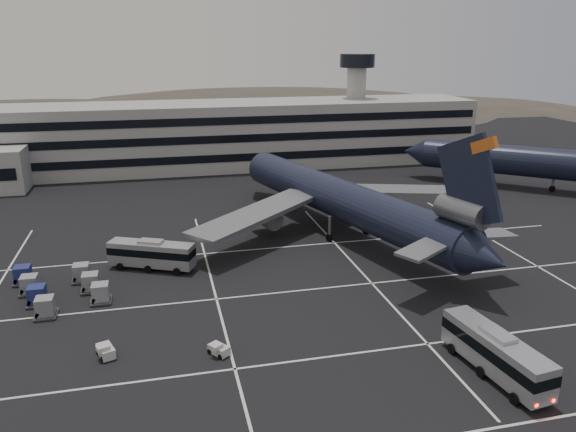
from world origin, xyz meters
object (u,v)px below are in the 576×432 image
at_px(bus_near, 496,351).
at_px(tug_a, 106,351).
at_px(trijet_main, 343,200).
at_px(bus_far, 151,253).
at_px(uld_cluster, 58,287).

height_order(bus_near, tug_a, bus_near).
relative_size(trijet_main, bus_far, 5.31).
xyz_separation_m(bus_far, uld_cluster, (-10.08, -5.34, -1.03)).
distance_m(bus_near, uld_cluster, 45.26).
height_order(bus_near, bus_far, bus_near).
relative_size(trijet_main, tug_a, 23.41).
xyz_separation_m(bus_far, tug_a, (-4.12, -19.73, -1.45)).
distance_m(bus_near, tug_a, 33.59).
height_order(tug_a, uld_cluster, uld_cluster).
xyz_separation_m(tug_a, uld_cluster, (-5.96, 14.39, 0.42)).
height_order(trijet_main, bus_near, trijet_main).
bearing_deg(bus_far, uld_cluster, 143.34).
bearing_deg(trijet_main, bus_far, 177.70).
relative_size(trijet_main, uld_cluster, 4.52).
height_order(bus_far, uld_cluster, bus_far).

